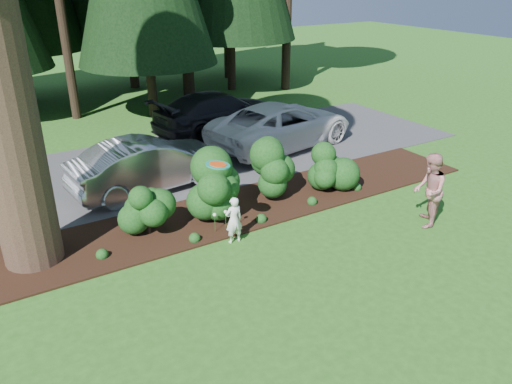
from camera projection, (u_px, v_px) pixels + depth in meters
ground at (291, 273)px, 10.72m from camera, size 80.00×80.00×0.00m
mulch_bed at (221, 214)px, 13.24m from camera, size 16.00×2.50×0.05m
driveway at (161, 165)px, 16.55m from camera, size 22.00×6.00×0.03m
shrub_row at (248, 182)px, 13.20m from camera, size 6.53×1.60×1.61m
lily_cluster at (226, 213)px, 12.24m from camera, size 0.69×0.09×0.57m
car_silver_wagon at (149, 164)px, 14.43m from camera, size 4.75×2.08×1.52m
car_white_suv at (281, 125)px, 17.98m from camera, size 6.07×3.62×1.58m
car_dark_suv at (218, 112)px, 19.61m from camera, size 5.69×3.08×1.57m
child at (234, 220)px, 11.69m from camera, size 0.44×0.29×1.17m
adult at (429, 190)px, 12.35m from camera, size 1.17×1.16×1.90m
frisbee at (218, 165)px, 10.90m from camera, size 0.55×0.55×0.11m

